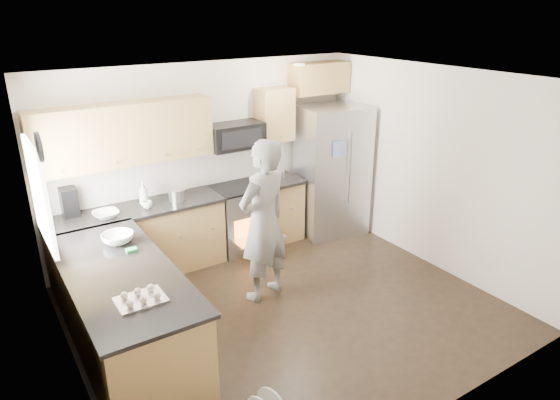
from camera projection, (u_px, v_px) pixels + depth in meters
ground at (287, 309)px, 5.74m from camera, size 4.50×4.50×0.00m
room_shell at (284, 171)px, 5.13m from camera, size 4.54×4.04×2.62m
back_cabinet_run at (175, 196)px, 6.46m from camera, size 4.45×0.64×2.50m
peninsula at (125, 311)px, 4.89m from camera, size 0.96×2.36×1.03m
stove_range at (241, 203)px, 7.00m from camera, size 0.76×0.97×1.79m
refrigerator at (332, 171)px, 7.43m from camera, size 1.05×0.88×1.93m
person at (263, 221)px, 5.69m from camera, size 0.80×0.63×1.93m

